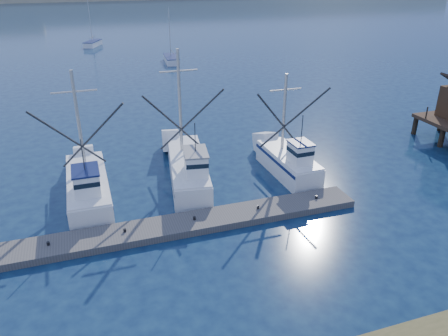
{
  "coord_description": "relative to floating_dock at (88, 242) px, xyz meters",
  "views": [
    {
      "loc": [
        -9.44,
        -14.58,
        13.96
      ],
      "look_at": [
        -1.84,
        8.0,
        2.76
      ],
      "focal_mm": 35.0,
      "sensor_mm": 36.0,
      "label": 1
    }
  ],
  "objects": [
    {
      "name": "sailboat_near",
      "position": [
        14.76,
        46.13,
        0.28
      ],
      "size": [
        2.36,
        5.71,
        8.1
      ],
      "rotation": [
        0.0,
        0.0,
        -0.09
      ],
      "color": "white",
      "rests_on": "ground"
    },
    {
      "name": "trawler_fleet",
      "position": [
        0.09,
        5.1,
        0.74
      ],
      "size": [
        30.93,
        9.35,
        8.9
      ],
      "color": "white",
      "rests_on": "ground"
    },
    {
      "name": "floating_dock",
      "position": [
        0.0,
        0.0,
        0.0
      ],
      "size": [
        32.27,
        2.24,
        0.43
      ],
      "primitive_type": "cube",
      "rotation": [
        0.0,
        0.0,
        -0.0
      ],
      "color": "#55504C",
      "rests_on": "ground"
    },
    {
      "name": "sailboat_far",
      "position": [
        4.12,
        65.33,
        0.29
      ],
      "size": [
        3.68,
        5.24,
        8.1
      ],
      "rotation": [
        0.0,
        0.0,
        -0.43
      ],
      "color": "white",
      "rests_on": "ground"
    },
    {
      "name": "ground",
      "position": [
        10.15,
        -6.56,
        -0.22
      ],
      "size": [
        500.0,
        500.0,
        0.0
      ],
      "primitive_type": "plane",
      "color": "#0D1C39",
      "rests_on": "ground"
    }
  ]
}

